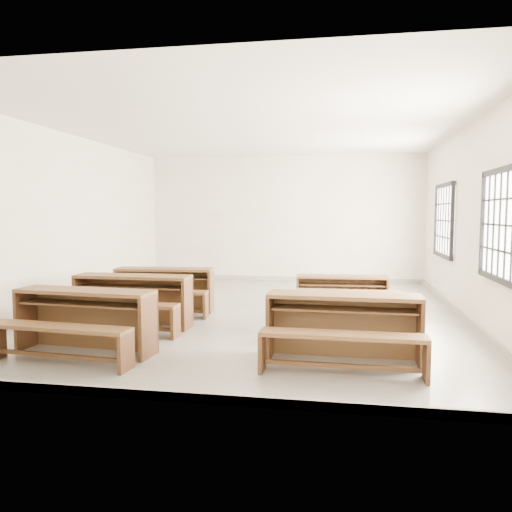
% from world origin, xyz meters
% --- Properties ---
extents(room, '(8.50, 8.50, 3.20)m').
position_xyz_m(room, '(0.09, 0.00, 2.14)').
color(room, gray).
rests_on(room, ground).
extents(desk_set_0, '(1.85, 1.08, 0.80)m').
position_xyz_m(desk_set_0, '(-1.68, -2.91, 0.47)').
color(desk_set_0, brown).
rests_on(desk_set_0, ground).
extents(desk_set_1, '(1.79, 0.94, 0.80)m').
position_xyz_m(desk_set_1, '(-1.68, -1.46, 0.47)').
color(desk_set_1, brown).
rests_on(desk_set_1, ground).
extents(desk_set_2, '(1.79, 1.04, 0.77)m').
position_xyz_m(desk_set_2, '(-1.62, -0.22, 0.45)').
color(desk_set_2, brown).
rests_on(desk_set_2, ground).
extents(desk_set_3, '(1.81, 0.96, 0.80)m').
position_xyz_m(desk_set_3, '(1.50, -2.73, 0.47)').
color(desk_set_3, brown).
rests_on(desk_set_3, ground).
extents(desk_set_4, '(1.48, 0.78, 0.66)m').
position_xyz_m(desk_set_4, '(1.57, -1.56, 0.38)').
color(desk_set_4, brown).
rests_on(desk_set_4, ground).
extents(desk_set_5, '(1.56, 0.85, 0.69)m').
position_xyz_m(desk_set_5, '(1.49, -0.06, 0.40)').
color(desk_set_5, brown).
rests_on(desk_set_5, ground).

